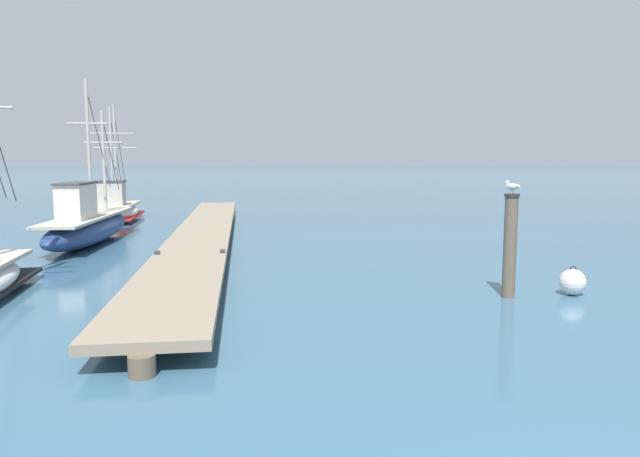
% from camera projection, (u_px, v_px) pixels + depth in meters
% --- Properties ---
extents(floating_dock, '(4.14, 23.96, 0.53)m').
position_uv_depth(floating_dock, '(203.00, 233.00, 19.20)').
color(floating_dock, gray).
rests_on(floating_dock, ground).
extents(fishing_boat_1, '(2.71, 5.91, 5.27)m').
position_uv_depth(fishing_boat_1, '(112.00, 209.00, 26.09)').
color(fishing_boat_1, silver).
rests_on(fishing_boat_1, ground).
extents(fishing_boat_2, '(1.80, 7.57, 5.40)m').
position_uv_depth(fishing_boat_2, '(88.00, 225.00, 19.06)').
color(fishing_boat_2, navy).
rests_on(fishing_boat_2, ground).
extents(mooring_piling, '(0.30, 0.30, 2.11)m').
position_uv_depth(mooring_piling, '(510.00, 244.00, 11.72)').
color(mooring_piling, brown).
rests_on(mooring_piling, ground).
extents(perched_seagull, '(0.29, 0.31, 0.26)m').
position_uv_depth(perched_seagull, '(513.00, 186.00, 11.57)').
color(perched_seagull, gold).
rests_on(perched_seagull, mooring_piling).
extents(mooring_buoy, '(0.54, 0.54, 0.61)m').
position_uv_depth(mooring_buoy, '(572.00, 282.00, 12.02)').
color(mooring_buoy, silver).
rests_on(mooring_buoy, ground).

